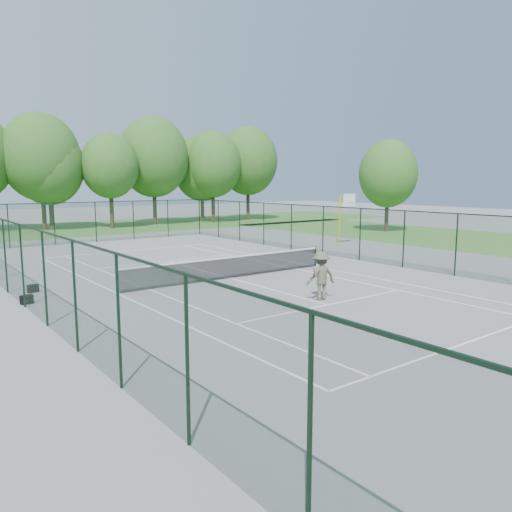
# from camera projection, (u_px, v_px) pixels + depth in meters

# --- Properties ---
(ground) EXTENTS (140.00, 140.00, 0.00)m
(ground) POSITION_uv_depth(u_px,v_px,m) (230.00, 278.00, 23.45)
(ground) COLOR gray
(ground) RESTS_ON ground
(grass_far) EXTENTS (80.00, 16.00, 0.01)m
(grass_far) POSITION_uv_depth(u_px,v_px,m) (52.00, 230.00, 47.13)
(grass_far) COLOR #498431
(grass_far) RESTS_ON ground
(grass_side) EXTENTS (14.00, 40.00, 0.01)m
(grass_side) POSITION_uv_depth(u_px,v_px,m) (445.00, 237.00, 40.91)
(grass_side) COLOR #498431
(grass_side) RESTS_ON ground
(court_lines) EXTENTS (11.05, 23.85, 0.01)m
(court_lines) POSITION_uv_depth(u_px,v_px,m) (230.00, 278.00, 23.45)
(court_lines) COLOR white
(court_lines) RESTS_ON ground
(tennis_net) EXTENTS (11.08, 0.08, 1.10)m
(tennis_net) POSITION_uv_depth(u_px,v_px,m) (230.00, 266.00, 23.37)
(tennis_net) COLOR black
(tennis_net) RESTS_ON ground
(fence_enclosure) EXTENTS (18.05, 36.05, 3.02)m
(fence_enclosure) POSITION_uv_depth(u_px,v_px,m) (230.00, 245.00, 23.22)
(fence_enclosure) COLOR #1D3C25
(fence_enclosure) RESTS_ON ground
(tree_line_far) EXTENTS (39.40, 6.40, 9.70)m
(tree_line_far) POSITION_uv_depth(u_px,v_px,m) (48.00, 165.00, 46.25)
(tree_line_far) COLOR #412B1E
(tree_line_far) RESTS_ON ground
(basketball_goal) EXTENTS (1.20, 1.43, 3.65)m
(basketball_goal) POSITION_uv_depth(u_px,v_px,m) (345.00, 209.00, 35.94)
(basketball_goal) COLOR #F0C800
(basketball_goal) RESTS_ON ground
(tree_side) EXTENTS (5.21, 5.21, 8.25)m
(tree_side) POSITION_uv_depth(u_px,v_px,m) (388.00, 174.00, 44.80)
(tree_side) COLOR #412B1E
(tree_side) RESTS_ON ground
(sports_bag_a) EXTENTS (0.47, 0.34, 0.34)m
(sports_bag_a) POSITION_uv_depth(u_px,v_px,m) (27.00, 299.00, 18.52)
(sports_bag_a) COLOR black
(sports_bag_a) RESTS_ON ground
(sports_bag_b) EXTENTS (0.46, 0.35, 0.32)m
(sports_bag_b) POSITION_uv_depth(u_px,v_px,m) (33.00, 289.00, 20.46)
(sports_bag_b) COLOR black
(sports_bag_b) RESTS_ON ground
(tennis_player) EXTENTS (1.90, 0.96, 1.87)m
(tennis_player) POSITION_uv_depth(u_px,v_px,m) (321.00, 276.00, 19.06)
(tennis_player) COLOR #52563F
(tennis_player) RESTS_ON ground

